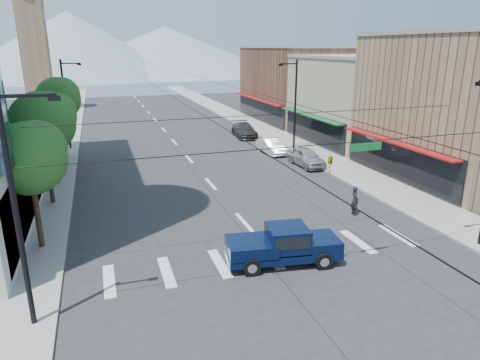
{
  "coord_description": "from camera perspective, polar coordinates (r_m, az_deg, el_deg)",
  "views": [
    {
      "loc": [
        -7.76,
        -16.59,
        10.11
      ],
      "look_at": [
        -0.57,
        5.09,
        3.0
      ],
      "focal_mm": 32.0,
      "sensor_mm": 36.0,
      "label": 1
    }
  ],
  "objects": [
    {
      "name": "tree_far",
      "position": [
        44.04,
        -22.94,
        10.07
      ],
      "size": [
        4.09,
        4.09,
        7.52
      ],
      "color": "black",
      "rests_on": "ground"
    },
    {
      "name": "parked_car_near",
      "position": [
        38.36,
        8.84,
        3.04
      ],
      "size": [
        2.03,
        4.76,
        1.61
      ],
      "primitive_type": "imported",
      "rotation": [
        0.0,
        0.0,
        0.03
      ],
      "color": "#9FA0A4",
      "rests_on": "ground"
    },
    {
      "name": "sidewalk_right",
      "position": [
        60.77,
        0.89,
        7.78
      ],
      "size": [
        4.0,
        120.0,
        0.15
      ],
      "primitive_type": "cube",
      "color": "gray",
      "rests_on": "ground"
    },
    {
      "name": "shop_far",
      "position": [
        63.24,
        7.94,
        12.49
      ],
      "size": [
        12.0,
        18.0,
        10.0
      ],
      "primitive_type": "cube",
      "color": "brown",
      "rests_on": "ground"
    },
    {
      "name": "signal_rig",
      "position": [
        18.33,
        8.27,
        -0.24
      ],
      "size": [
        21.8,
        0.2,
        9.0
      ],
      "color": "black",
      "rests_on": "ground"
    },
    {
      "name": "shop_near",
      "position": [
        38.71,
        28.0,
        8.46
      ],
      "size": [
        12.0,
        14.0,
        11.0
      ],
      "primitive_type": "cube",
      "color": "#8C6B4C",
      "rests_on": "ground"
    },
    {
      "name": "tree_near",
      "position": [
        23.49,
        -26.01,
        2.93
      ],
      "size": [
        3.65,
        3.64,
        6.71
      ],
      "color": "black",
      "rests_on": "ground"
    },
    {
      "name": "ground",
      "position": [
        20.92,
        6.0,
        -11.72
      ],
      "size": [
        160.0,
        160.0,
        0.0
      ],
      "primitive_type": "plane",
      "color": "#28282B",
      "rests_on": "ground"
    },
    {
      "name": "lamp_pole_ne",
      "position": [
        43.07,
        7.23,
        10.26
      ],
      "size": [
        2.0,
        0.25,
        9.0
      ],
      "color": "black",
      "rests_on": "ground"
    },
    {
      "name": "clock_tower",
      "position": [
        79.07,
        -25.77,
        16.05
      ],
      "size": [
        4.8,
        4.8,
        20.4
      ],
      "color": "#8C6B4C",
      "rests_on": "ground"
    },
    {
      "name": "shop_mid",
      "position": [
        49.49,
        16.17,
        10.11
      ],
      "size": [
        12.0,
        14.0,
        9.0
      ],
      "primitive_type": "cube",
      "color": "tan",
      "rests_on": "ground"
    },
    {
      "name": "parked_car_far",
      "position": [
        50.54,
        0.57,
        6.67
      ],
      "size": [
        2.72,
        5.69,
        1.6
      ],
      "primitive_type": "imported",
      "rotation": [
        0.0,
        0.0,
        -0.09
      ],
      "color": "#303133",
      "rests_on": "ground"
    },
    {
      "name": "pickup_truck",
      "position": [
        21.01,
        5.72,
        -8.54
      ],
      "size": [
        5.8,
        2.79,
        1.89
      ],
      "rotation": [
        0.0,
        0.0,
        -0.15
      ],
      "color": "#071333",
      "rests_on": "ground"
    },
    {
      "name": "mountain_right",
      "position": [
        178.76,
        -9.84,
        16.69
      ],
      "size": [
        90.0,
        90.0,
        18.0
      ],
      "primitive_type": "cone",
      "color": "gray",
      "rests_on": "ground"
    },
    {
      "name": "tree_midfar",
      "position": [
        37.19,
        -23.52,
        7.96
      ],
      "size": [
        3.65,
        3.64,
        6.71
      ],
      "color": "black",
      "rests_on": "ground"
    },
    {
      "name": "pedestrian",
      "position": [
        27.7,
        15.06,
        -2.67
      ],
      "size": [
        0.56,
        0.75,
        1.87
      ],
      "primitive_type": "imported",
      "rotation": [
        0.0,
        0.0,
        1.4
      ],
      "color": "black",
      "rests_on": "ground"
    },
    {
      "name": "sidewalk_left",
      "position": [
        57.63,
        -22.4,
        5.96
      ],
      "size": [
        4.0,
        120.0,
        0.15
      ],
      "primitive_type": "cube",
      "color": "gray",
      "rests_on": "ground"
    },
    {
      "name": "tree_midnear",
      "position": [
        30.21,
        -24.63,
        7.13
      ],
      "size": [
        4.09,
        4.09,
        7.52
      ],
      "color": "black",
      "rests_on": "ground"
    },
    {
      "name": "lamp_pole_nw",
      "position": [
        46.96,
        -22.12,
        9.72
      ],
      "size": [
        2.0,
        0.25,
        9.0
      ],
      "color": "black",
      "rests_on": "ground"
    },
    {
      "name": "parked_car_mid",
      "position": [
        42.57,
        4.14,
        4.5
      ],
      "size": [
        1.68,
        4.42,
        1.44
      ],
      "primitive_type": "imported",
      "rotation": [
        0.0,
        0.0,
        0.04
      ],
      "color": "white",
      "rests_on": "ground"
    },
    {
      "name": "mountain_left",
      "position": [
        166.75,
        -21.77,
        16.43
      ],
      "size": [
        80.0,
        80.0,
        22.0
      ],
      "primitive_type": "cone",
      "color": "gray",
      "rests_on": "ground"
    }
  ]
}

